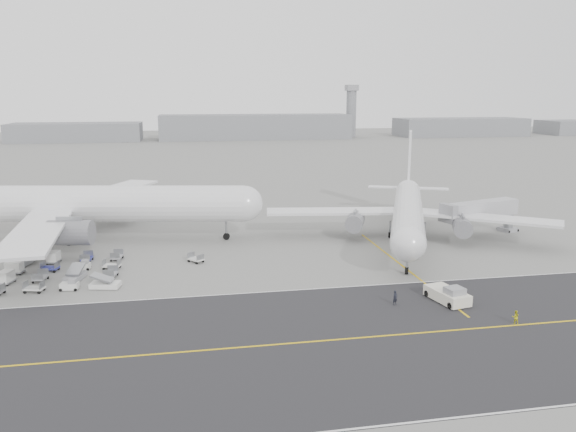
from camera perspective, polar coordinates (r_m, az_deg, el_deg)
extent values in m
plane|color=gray|center=(75.17, -8.74, -7.47)|extent=(700.00, 700.00, 0.00)
cube|color=#2B2B2E|center=(58.87, -3.12, -13.06)|extent=(220.00, 32.00, 0.02)
cube|color=gold|center=(58.86, -3.12, -13.05)|extent=(220.00, 0.30, 0.01)
cube|color=silver|center=(73.38, -4.74, -7.84)|extent=(220.00, 0.25, 0.01)
cube|color=gold|center=(85.91, 11.64, -5.05)|extent=(0.30, 40.00, 0.01)
cylinder|color=gray|center=(351.06, 6.43, 10.29)|extent=(6.00, 6.00, 28.00)
cube|color=gray|center=(350.91, 6.49, 12.82)|extent=(7.00, 7.00, 3.50)
cylinder|color=white|center=(104.25, -19.82, 1.19)|extent=(55.83, 16.21, 6.37)
sphere|color=white|center=(98.46, -4.39, 1.27)|extent=(6.25, 6.25, 6.25)
cube|color=white|center=(89.66, -24.12, -1.37)|extent=(8.73, 30.88, 0.45)
cube|color=white|center=(120.46, -17.78, 2.34)|extent=(18.74, 30.59, 0.45)
cylinder|color=slate|center=(93.69, -21.24, -1.59)|extent=(7.38, 5.10, 3.95)
cylinder|color=slate|center=(114.99, -17.21, 1.13)|extent=(7.38, 5.10, 3.95)
cylinder|color=black|center=(100.05, -6.27, -2.07)|extent=(1.27, 0.71, 1.20)
cylinder|color=black|center=(102.69, -21.35, -2.48)|extent=(1.27, 0.71, 1.20)
cylinder|color=black|center=(109.64, -19.94, -1.48)|extent=(1.27, 0.71, 1.20)
cylinder|color=gray|center=(99.65, -6.30, -1.14)|extent=(0.36, 0.36, 3.35)
cylinder|color=white|center=(99.85, 12.10, 0.38)|extent=(21.29, 42.42, 5.02)
sphere|color=white|center=(78.52, 12.10, -2.82)|extent=(4.92, 4.92, 4.92)
cone|color=white|center=(122.38, 12.11, 2.70)|extent=(7.43, 9.62, 4.52)
cube|color=white|center=(122.00, 12.25, 5.96)|extent=(2.29, 4.64, 10.68)
cube|color=white|center=(123.20, 10.06, 2.91)|extent=(8.32, 5.27, 0.25)
cube|color=white|center=(123.27, 14.16, 2.73)|extent=(8.32, 5.27, 0.25)
cube|color=white|center=(101.77, 4.63, 0.47)|extent=(24.56, 8.77, 0.45)
cube|color=white|center=(102.00, 19.52, -0.17)|extent=(22.53, 18.54, 0.45)
cylinder|color=slate|center=(99.54, 6.82, -0.58)|extent=(4.91, 6.12, 3.11)
cylinder|color=slate|center=(99.70, 17.27, -1.03)|extent=(4.91, 6.12, 3.11)
cylinder|color=black|center=(82.36, 11.96, -5.44)|extent=(0.88, 1.20, 1.09)
cylinder|color=black|center=(102.45, 10.30, -1.89)|extent=(0.88, 1.20, 1.09)
cylinder|color=black|center=(102.50, 13.67, -2.03)|extent=(0.88, 1.20, 1.09)
cylinder|color=gray|center=(81.98, 12.00, -4.56)|extent=(0.36, 0.36, 2.64)
cube|color=silver|center=(72.95, 15.86, -7.75)|extent=(4.05, 6.40, 1.34)
cube|color=gray|center=(71.64, 16.57, -7.31)|extent=(2.46, 2.31, 0.86)
cylinder|color=gray|center=(75.75, 14.13, -7.17)|extent=(0.67, 2.46, 0.15)
cylinder|color=black|center=(70.67, 16.20, -8.76)|extent=(0.56, 0.92, 0.86)
cylinder|color=black|center=(72.18, 17.76, -8.41)|extent=(0.56, 0.92, 0.86)
cylinder|color=black|center=(74.04, 13.97, -7.66)|extent=(0.56, 0.92, 0.86)
cylinder|color=black|center=(75.49, 15.51, -7.35)|extent=(0.56, 0.92, 0.86)
cylinder|color=gray|center=(113.06, 21.48, -0.39)|extent=(1.72, 1.72, 4.30)
cube|color=gray|center=(113.44, 21.41, -1.27)|extent=(3.51, 3.51, 0.75)
cube|color=#ABABB0|center=(106.98, 18.96, 0.65)|extent=(16.29, 7.72, 2.80)
cube|color=gray|center=(101.53, 15.96, 0.25)|extent=(2.26, 3.67, 3.23)
cylinder|color=black|center=(115.08, 21.35, -1.11)|extent=(0.50, 0.71, 0.65)
imported|color=black|center=(70.29, 10.84, -8.16)|extent=(0.79, 0.67, 1.84)
imported|color=gold|center=(68.69, 22.10, -9.49)|extent=(0.89, 0.76, 1.57)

